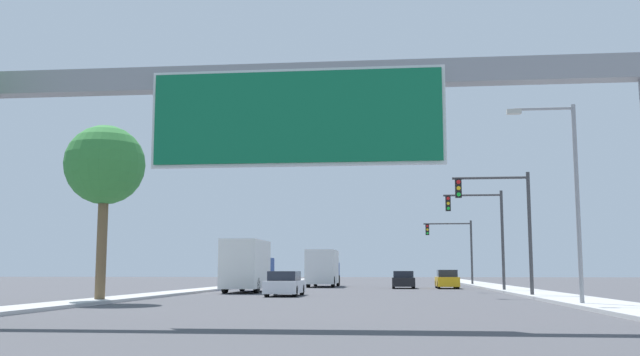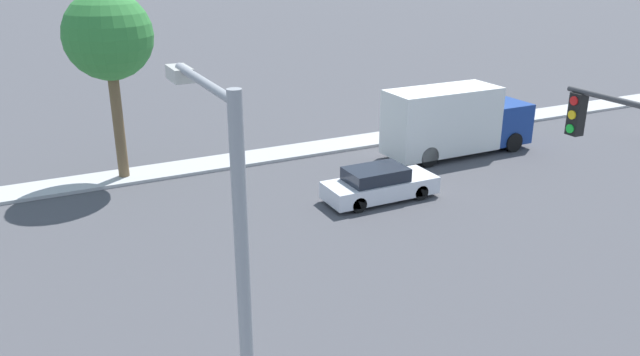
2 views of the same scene
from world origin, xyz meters
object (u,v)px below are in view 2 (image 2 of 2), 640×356
truck_box_secondary (454,121)px  street_lamp_right (237,331)px  car_far_right (379,184)px  palm_tree_background (108,38)px

truck_box_secondary → street_lamp_right: size_ratio=0.94×
car_far_right → street_lamp_right: size_ratio=0.57×
palm_tree_background → car_far_right: bearing=51.4°
truck_box_secondary → street_lamp_right: (16.98, -17.14, 3.26)m
palm_tree_background → street_lamp_right: street_lamp_right is taller
truck_box_secondary → palm_tree_background: size_ratio=0.96×
car_far_right → palm_tree_background: (-7.22, -9.03, 5.64)m
street_lamp_right → car_far_right: bearing=141.6°
street_lamp_right → palm_tree_background: bearing=175.4°
palm_tree_background → street_lamp_right: 20.81m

